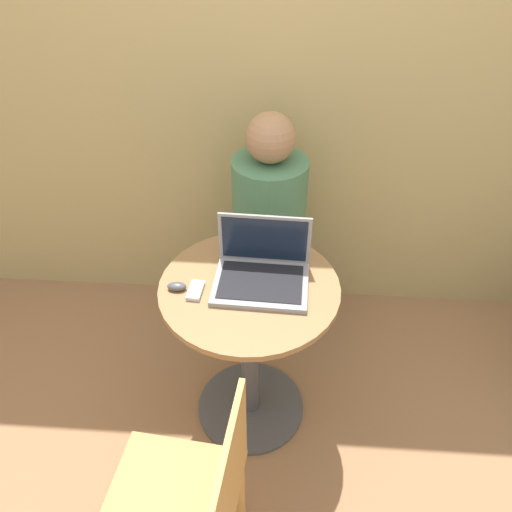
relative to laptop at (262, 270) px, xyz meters
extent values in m
plane|color=#9E704C|center=(-0.04, -0.04, -0.81)|extent=(12.00, 12.00, 0.00)
cube|color=tan|center=(-0.04, 0.78, 0.49)|extent=(7.00, 0.05, 2.60)
cylinder|color=#4C4C51|center=(-0.04, -0.04, -0.80)|extent=(0.48, 0.48, 0.02)
cylinder|color=#4C4C51|center=(-0.04, -0.04, -0.43)|extent=(0.08, 0.08, 0.72)
cylinder|color=olive|center=(-0.04, -0.04, -0.06)|extent=(0.67, 0.67, 0.02)
cube|color=gray|center=(0.00, -0.04, -0.03)|extent=(0.35, 0.27, 0.02)
cube|color=black|center=(0.00, -0.04, -0.02)|extent=(0.31, 0.22, 0.00)
cube|color=gray|center=(0.00, 0.09, 0.08)|extent=(0.34, 0.02, 0.20)
cube|color=#141E33|center=(0.00, 0.08, 0.08)|extent=(0.32, 0.02, 0.18)
cube|color=silver|center=(-0.23, -0.08, -0.04)|extent=(0.06, 0.10, 0.02)
ellipsoid|color=#4C4C51|center=(-0.30, -0.07, -0.03)|extent=(0.07, 0.04, 0.03)
cylinder|color=tan|center=(-0.39, -0.49, -0.59)|extent=(0.04, 0.04, 0.45)
cylinder|color=tan|center=(-0.04, -0.53, -0.59)|extent=(0.04, 0.04, 0.45)
cube|color=tan|center=(-0.24, -0.69, -0.35)|extent=(0.44, 0.44, 0.02)
cube|color=tan|center=(-0.05, -0.71, -0.14)|extent=(0.06, 0.37, 0.40)
cube|color=#4C4742|center=(0.01, 0.61, -0.59)|extent=(0.35, 0.49, 0.44)
cylinder|color=#4C7F5B|center=(0.00, 0.50, -0.10)|extent=(0.33, 0.33, 0.55)
sphere|color=#A87A56|center=(0.00, 0.50, 0.29)|extent=(0.21, 0.21, 0.21)
camera|label=1|loc=(0.07, -1.38, 1.19)|focal=35.00mm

